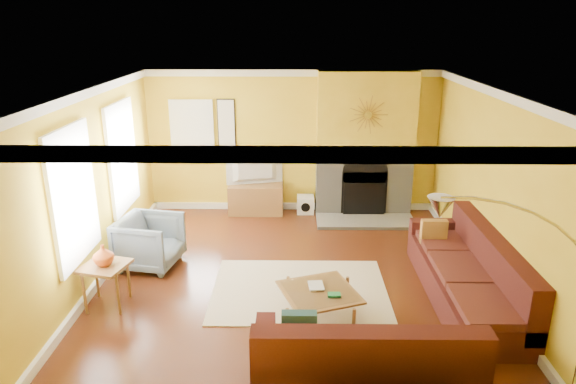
{
  "coord_description": "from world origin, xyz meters",
  "views": [
    {
      "loc": [
        0.03,
        -6.56,
        3.57
      ],
      "look_at": [
        -0.06,
        0.4,
        1.22
      ],
      "focal_mm": 32.0,
      "sensor_mm": 36.0,
      "label": 1
    }
  ],
  "objects_px": {
    "side_table": "(107,285)",
    "arc_lamp": "(514,324)",
    "media_console": "(256,199)",
    "sectional_sofa": "(387,283)",
    "armchair": "(150,242)",
    "coffee_table": "(319,303)"
  },
  "relations": [
    {
      "from": "media_console",
      "to": "side_table",
      "type": "distance_m",
      "value": 3.82
    },
    {
      "from": "media_console",
      "to": "arc_lamp",
      "type": "bearing_deg",
      "value": -64.93
    },
    {
      "from": "sectional_sofa",
      "to": "armchair",
      "type": "bearing_deg",
      "value": 158.07
    },
    {
      "from": "side_table",
      "to": "sectional_sofa",
      "type": "bearing_deg",
      "value": -3.08
    },
    {
      "from": "media_console",
      "to": "arc_lamp",
      "type": "distance_m",
      "value": 6.18
    },
    {
      "from": "coffee_table",
      "to": "armchair",
      "type": "distance_m",
      "value": 2.84
    },
    {
      "from": "sectional_sofa",
      "to": "armchair",
      "type": "distance_m",
      "value": 3.6
    },
    {
      "from": "arc_lamp",
      "to": "coffee_table",
      "type": "bearing_deg",
      "value": 128.6
    },
    {
      "from": "coffee_table",
      "to": "media_console",
      "type": "bearing_deg",
      "value": 106.26
    },
    {
      "from": "media_console",
      "to": "coffee_table",
      "type": "bearing_deg",
      "value": -73.74
    },
    {
      "from": "side_table",
      "to": "arc_lamp",
      "type": "xyz_separation_m",
      "value": [
        4.28,
        -2.13,
        0.83
      ]
    },
    {
      "from": "arc_lamp",
      "to": "armchair",
      "type": "bearing_deg",
      "value": 140.9
    },
    {
      "from": "sectional_sofa",
      "to": "arc_lamp",
      "type": "height_order",
      "value": "arc_lamp"
    },
    {
      "from": "coffee_table",
      "to": "media_console",
      "type": "relative_size",
      "value": 0.85
    },
    {
      "from": "media_console",
      "to": "side_table",
      "type": "xyz_separation_m",
      "value": [
        -1.69,
        -3.42,
        0.01
      ]
    },
    {
      "from": "arc_lamp",
      "to": "sectional_sofa",
      "type": "bearing_deg",
      "value": 109.79
    },
    {
      "from": "armchair",
      "to": "sectional_sofa",
      "type": "bearing_deg",
      "value": -100.96
    },
    {
      "from": "media_console",
      "to": "armchair",
      "type": "xyz_separation_m",
      "value": [
        -1.44,
        -2.27,
        0.11
      ]
    },
    {
      "from": "media_console",
      "to": "side_table",
      "type": "relative_size",
      "value": 1.77
    },
    {
      "from": "media_console",
      "to": "armchair",
      "type": "bearing_deg",
      "value": -122.31
    },
    {
      "from": "coffee_table",
      "to": "side_table",
      "type": "distance_m",
      "value": 2.76
    },
    {
      "from": "coffee_table",
      "to": "arc_lamp",
      "type": "relative_size",
      "value": 0.39
    }
  ]
}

